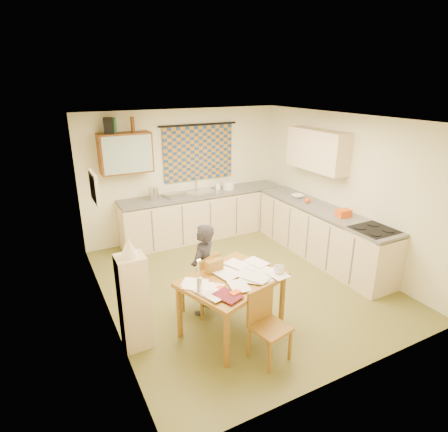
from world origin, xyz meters
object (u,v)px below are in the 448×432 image
chair_far (201,293)px  shelf_stand (134,302)px  dining_table (232,304)px  counter_right (321,233)px  person (203,270)px  counter_back (204,215)px  stove (370,258)px

chair_far → shelf_stand: (-0.98, -0.30, 0.32)m
dining_table → shelf_stand: size_ratio=1.20×
counter_right → person: 2.62m
counter_back → stove: bearing=-63.9°
counter_right → chair_far: 2.63m
counter_right → stove: bearing=-90.0°
counter_back → counter_right: 2.32m
person → shelf_stand: 1.03m
chair_far → person: size_ratio=0.68×
stove → chair_far: stove is taller
counter_right → dining_table: size_ratio=2.09×
person → shelf_stand: size_ratio=1.08×
stove → dining_table: 2.40m
stove → dining_table: stove is taller
counter_back → shelf_stand: (-2.11, -2.67, 0.14)m
person → counter_right: bearing=154.0°
person → shelf_stand: bearing=-24.2°
dining_table → counter_back: bearing=51.9°
dining_table → chair_far: bearing=85.8°
counter_back → counter_right: bearing=-51.8°
person → dining_table: bearing=65.9°
chair_far → shelf_stand: shelf_stand is taller
shelf_stand → counter_back: bearing=51.7°
counter_right → person: size_ratio=2.31×
chair_far → person: (0.02, -0.04, 0.37)m
stove → person: bearing=168.5°
counter_back → counter_right: (1.43, -1.82, -0.00)m
dining_table → person: (-0.14, 0.54, 0.26)m
counter_back → dining_table: bearing=-108.2°
dining_table → person: 0.61m
chair_far → person: 0.37m
dining_table → chair_far: 0.61m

